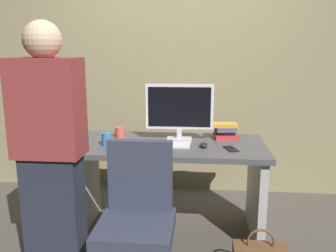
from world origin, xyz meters
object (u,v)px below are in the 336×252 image
at_px(keyboard, 162,144).
at_px(book_stack, 225,131).
at_px(cell_phone, 231,149).
at_px(cup_near_keyboard, 107,139).
at_px(mouse, 204,145).
at_px(desk, 169,171).
at_px(office_chair, 137,229).
at_px(person_at_desk, 51,157).
at_px(cup_by_monitor, 120,132).
at_px(monitor, 180,109).

height_order(keyboard, book_stack, book_stack).
bearing_deg(cell_phone, book_stack, 74.24).
relative_size(cup_near_keyboard, cell_phone, 0.70).
relative_size(mouse, book_stack, 0.45).
height_order(desk, office_chair, office_chair).
bearing_deg(mouse, cup_near_keyboard, -178.52).
xyz_separation_m(desk, person_at_desk, (-0.65, -0.71, 0.32)).
relative_size(keyboard, book_stack, 1.94).
bearing_deg(book_stack, cell_phone, -86.26).
height_order(office_chair, cell_phone, office_chair).
bearing_deg(person_at_desk, desk, 47.75).
xyz_separation_m(desk, book_stack, (0.45, 0.19, 0.29)).
distance_m(cup_near_keyboard, book_stack, 0.97).
bearing_deg(mouse, cup_by_monitor, 161.06).
distance_m(cup_near_keyboard, cell_phone, 0.94).
bearing_deg(cup_by_monitor, person_at_desk, -104.62).
xyz_separation_m(monitor, cup_near_keyboard, (-0.55, -0.21, -0.21)).
bearing_deg(desk, cup_by_monitor, 160.41).
height_order(monitor, keyboard, monitor).
xyz_separation_m(office_chair, cup_by_monitor, (-0.31, 0.94, 0.36)).
bearing_deg(cell_phone, mouse, 148.74).
distance_m(cup_by_monitor, cell_phone, 0.94).
bearing_deg(office_chair, mouse, 60.84).
xyz_separation_m(keyboard, cup_by_monitor, (-0.38, 0.22, 0.03)).
bearing_deg(cup_by_monitor, office_chair, -71.80).
height_order(monitor, mouse, monitor).
bearing_deg(mouse, keyboard, 177.26).
relative_size(desk, monitor, 2.80).
bearing_deg(office_chair, cup_by_monitor, 108.20).
relative_size(office_chair, cell_phone, 6.53).
relative_size(monitor, keyboard, 1.26).
xyz_separation_m(mouse, book_stack, (0.18, 0.28, 0.04)).
height_order(person_at_desk, keyboard, person_at_desk).
bearing_deg(person_at_desk, mouse, 34.12).
distance_m(office_chair, keyboard, 0.79).
bearing_deg(book_stack, keyboard, -152.00).
height_order(keyboard, cup_near_keyboard, cup_near_keyboard).
distance_m(monitor, cup_near_keyboard, 0.62).
relative_size(desk, mouse, 15.15).
height_order(mouse, cell_phone, mouse).
relative_size(desk, cup_near_keyboard, 15.04).
xyz_separation_m(desk, office_chair, (-0.12, -0.79, -0.09)).
relative_size(person_at_desk, cup_by_monitor, 19.15).
xyz_separation_m(desk, cup_by_monitor, (-0.42, 0.15, 0.27)).
bearing_deg(cup_near_keyboard, monitor, 20.97).
relative_size(keyboard, cup_near_keyboard, 4.27).
relative_size(keyboard, mouse, 4.30).
height_order(desk, cell_phone, cell_phone).
xyz_separation_m(mouse, cup_by_monitor, (-0.70, 0.24, 0.03)).
distance_m(keyboard, mouse, 0.32).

